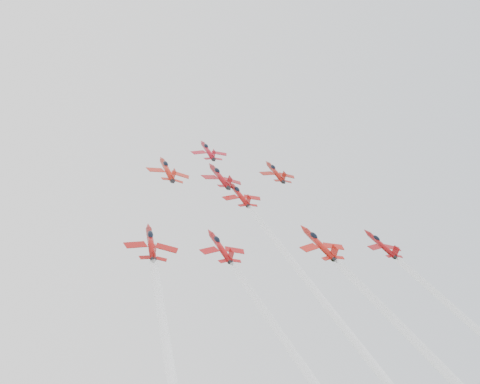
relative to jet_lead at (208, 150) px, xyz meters
name	(u,v)px	position (x,y,z in m)	size (l,w,h in m)	color
jet_lead	(208,150)	(0.00, 0.00, 0.00)	(9.60, 11.95, 8.69)	#A10F1E
jet_row2_left	(167,169)	(-14.80, -11.63, -8.14)	(10.28, 12.81, 9.31)	#B01D10
jet_row2_center	(219,176)	(-2.25, -12.70, -8.89)	(10.35, 12.89, 9.38)	maroon
jet_row2_right	(275,172)	(15.17, -8.17, -5.72)	(9.76, 12.15, 8.83)	maroon
jet_center	(337,322)	(-0.63, -56.74, -39.84)	(9.19, 82.55, 58.35)	#9D0F0F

